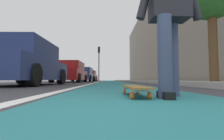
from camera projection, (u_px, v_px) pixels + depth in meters
ground_plane at (112, 83)px, 10.66m from camera, size 80.00×80.00×0.00m
bike_lane_paint at (110, 81)px, 24.63m from camera, size 56.00×1.80×0.00m
lane_stripe_white at (101, 81)px, 20.62m from camera, size 52.00×0.16×0.01m
sidewalk_curb at (142, 81)px, 18.74m from camera, size 52.00×3.20×0.13m
building_facade at (153, 40)px, 23.11m from camera, size 40.00×1.20×11.26m
skateboard at (135, 88)px, 1.91m from camera, size 0.84×0.22×0.11m
skater_person at (169, 9)px, 1.82m from camera, size 0.46×0.72×1.64m
parked_car_near at (26, 64)px, 5.76m from camera, size 4.15×1.88×1.47m
parked_car_mid at (70, 73)px, 12.22m from camera, size 4.48×2.05×1.46m
parked_car_far at (84, 75)px, 18.62m from camera, size 4.26×2.15×1.50m
parked_car_end at (90, 76)px, 24.23m from camera, size 4.22×2.00×1.48m
traffic_light at (99, 58)px, 22.58m from camera, size 0.33×0.28×4.58m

